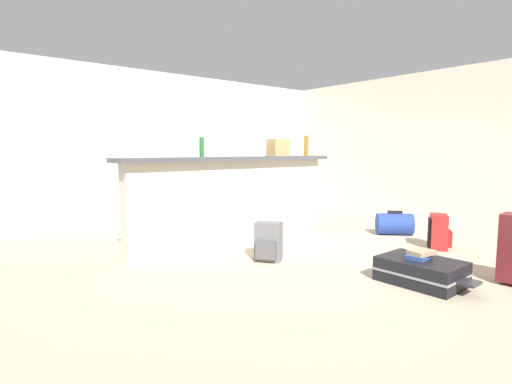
{
  "coord_description": "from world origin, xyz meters",
  "views": [
    {
      "loc": [
        -3.56,
        -3.37,
        1.19
      ],
      "look_at": [
        -0.19,
        0.74,
        0.63
      ],
      "focal_mm": 28.07,
      "sensor_mm": 36.0,
      "label": 1
    }
  ],
  "objects_px": {
    "bottle_white": "(261,146)",
    "grocery_bag": "(278,148)",
    "dining_chair_near_partition": "(289,192)",
    "backpack_grey": "(268,242)",
    "backpack_red": "(439,232)",
    "bottle_green": "(202,147)",
    "suitcase_flat_black": "(421,271)",
    "book_stack": "(420,254)",
    "bottle_amber": "(306,146)",
    "bottle_clear": "(140,146)",
    "dining_table": "(271,182)",
    "duffel_bag_blue": "(394,224)"
  },
  "relations": [
    {
      "from": "bottle_green",
      "to": "bottle_white",
      "type": "bearing_deg",
      "value": -3.95
    },
    {
      "from": "duffel_bag_blue",
      "to": "backpack_grey",
      "type": "bearing_deg",
      "value": 176.85
    },
    {
      "from": "bottle_clear",
      "to": "dining_chair_near_partition",
      "type": "height_order",
      "value": "bottle_clear"
    },
    {
      "from": "bottle_clear",
      "to": "grocery_bag",
      "type": "height_order",
      "value": "bottle_clear"
    },
    {
      "from": "bottle_white",
      "to": "dining_table",
      "type": "relative_size",
      "value": 0.23
    },
    {
      "from": "dining_table",
      "to": "bottle_amber",
      "type": "bearing_deg",
      "value": -107.79
    },
    {
      "from": "grocery_bag",
      "to": "suitcase_flat_black",
      "type": "height_order",
      "value": "grocery_bag"
    },
    {
      "from": "backpack_grey",
      "to": "backpack_red",
      "type": "xyz_separation_m",
      "value": [
        1.93,
        -0.92,
        0.0
      ]
    },
    {
      "from": "bottle_clear",
      "to": "backpack_red",
      "type": "relative_size",
      "value": 0.57
    },
    {
      "from": "suitcase_flat_black",
      "to": "backpack_red",
      "type": "xyz_separation_m",
      "value": [
        1.36,
        0.51,
        0.09
      ]
    },
    {
      "from": "bottle_white",
      "to": "grocery_bag",
      "type": "xyz_separation_m",
      "value": [
        0.24,
        -0.06,
        -0.02
      ]
    },
    {
      "from": "dining_chair_near_partition",
      "to": "bottle_amber",
      "type": "bearing_deg",
      "value": -113.65
    },
    {
      "from": "bottle_green",
      "to": "backpack_grey",
      "type": "height_order",
      "value": "bottle_green"
    },
    {
      "from": "bottle_green",
      "to": "duffel_bag_blue",
      "type": "bearing_deg",
      "value": -20.67
    },
    {
      "from": "dining_chair_near_partition",
      "to": "backpack_red",
      "type": "bearing_deg",
      "value": -84.06
    },
    {
      "from": "suitcase_flat_black",
      "to": "dining_chair_near_partition",
      "type": "bearing_deg",
      "value": 68.73
    },
    {
      "from": "duffel_bag_blue",
      "to": "grocery_bag",
      "type": "bearing_deg",
      "value": 150.01
    },
    {
      "from": "backpack_grey",
      "to": "dining_table",
      "type": "bearing_deg",
      "value": 47.8
    },
    {
      "from": "book_stack",
      "to": "duffel_bag_blue",
      "type": "bearing_deg",
      "value": 37.42
    },
    {
      "from": "suitcase_flat_black",
      "to": "grocery_bag",
      "type": "bearing_deg",
      "value": 84.14
    },
    {
      "from": "backpack_grey",
      "to": "book_stack",
      "type": "xyz_separation_m",
      "value": [
        0.58,
        -1.4,
        0.06
      ]
    },
    {
      "from": "bottle_white",
      "to": "suitcase_flat_black",
      "type": "relative_size",
      "value": 0.31
    },
    {
      "from": "bottle_green",
      "to": "dining_table",
      "type": "xyz_separation_m",
      "value": [
        2.08,
        1.13,
        -0.58
      ]
    },
    {
      "from": "bottle_white",
      "to": "grocery_bag",
      "type": "distance_m",
      "value": 0.25
    },
    {
      "from": "bottle_amber",
      "to": "grocery_bag",
      "type": "bearing_deg",
      "value": -173.12
    },
    {
      "from": "bottle_white",
      "to": "bottle_amber",
      "type": "xyz_separation_m",
      "value": [
        0.85,
        0.01,
        0.01
      ]
    },
    {
      "from": "dining_table",
      "to": "book_stack",
      "type": "height_order",
      "value": "dining_table"
    },
    {
      "from": "bottle_amber",
      "to": "backpack_grey",
      "type": "relative_size",
      "value": 0.68
    },
    {
      "from": "dining_chair_near_partition",
      "to": "dining_table",
      "type": "bearing_deg",
      "value": 80.02
    },
    {
      "from": "bottle_amber",
      "to": "backpack_grey",
      "type": "height_order",
      "value": "bottle_amber"
    },
    {
      "from": "bottle_amber",
      "to": "dining_table",
      "type": "height_order",
      "value": "bottle_amber"
    },
    {
      "from": "suitcase_flat_black",
      "to": "book_stack",
      "type": "xyz_separation_m",
      "value": [
        0.01,
        0.02,
        0.15
      ]
    },
    {
      "from": "backpack_grey",
      "to": "duffel_bag_blue",
      "type": "height_order",
      "value": "backpack_grey"
    },
    {
      "from": "bottle_white",
      "to": "backpack_grey",
      "type": "bearing_deg",
      "value": -125.44
    },
    {
      "from": "bottle_amber",
      "to": "duffel_bag_blue",
      "type": "relative_size",
      "value": 0.51
    },
    {
      "from": "backpack_grey",
      "to": "book_stack",
      "type": "relative_size",
      "value": 1.6
    },
    {
      "from": "bottle_amber",
      "to": "grocery_bag",
      "type": "distance_m",
      "value": 0.62
    },
    {
      "from": "duffel_bag_blue",
      "to": "backpack_red",
      "type": "height_order",
      "value": "backpack_red"
    },
    {
      "from": "bottle_clear",
      "to": "duffel_bag_blue",
      "type": "bearing_deg",
      "value": -13.86
    },
    {
      "from": "bottle_amber",
      "to": "suitcase_flat_black",
      "type": "bearing_deg",
      "value": -110.55
    },
    {
      "from": "dining_chair_near_partition",
      "to": "backpack_grey",
      "type": "bearing_deg",
      "value": -139.54
    },
    {
      "from": "dining_chair_near_partition",
      "to": "duffel_bag_blue",
      "type": "bearing_deg",
      "value": -70.19
    },
    {
      "from": "bottle_amber",
      "to": "suitcase_flat_black",
      "type": "xyz_separation_m",
      "value": [
        -0.83,
        -2.22,
        -1.14
      ]
    },
    {
      "from": "bottle_clear",
      "to": "dining_table",
      "type": "xyz_separation_m",
      "value": [
        2.89,
        1.26,
        -0.58
      ]
    },
    {
      "from": "suitcase_flat_black",
      "to": "backpack_grey",
      "type": "xyz_separation_m",
      "value": [
        -0.57,
        1.43,
        0.09
      ]
    },
    {
      "from": "dining_table",
      "to": "backpack_grey",
      "type": "height_order",
      "value": "dining_table"
    },
    {
      "from": "backpack_red",
      "to": "bottle_clear",
      "type": "bearing_deg",
      "value": 151.92
    },
    {
      "from": "book_stack",
      "to": "bottle_white",
      "type": "bearing_deg",
      "value": 90.67
    },
    {
      "from": "bottle_green",
      "to": "dining_chair_near_partition",
      "type": "height_order",
      "value": "bottle_green"
    },
    {
      "from": "bottle_white",
      "to": "book_stack",
      "type": "relative_size",
      "value": 0.98
    }
  ]
}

